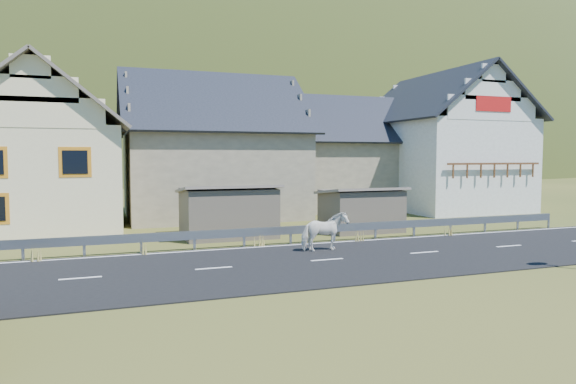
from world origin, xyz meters
name	(u,v)px	position (x,y,z in m)	size (l,w,h in m)	color
ground	(327,261)	(0.00, 0.00, 0.00)	(160.00, 160.00, 0.00)	#363E19
road	(327,260)	(0.00, 0.00, 0.02)	(60.00, 7.00, 0.04)	black
lane_markings	(327,260)	(0.00, 0.00, 0.04)	(60.00, 6.60, 0.01)	silver
guardrail	(291,231)	(0.00, 3.68, 0.56)	(28.10, 0.09, 0.75)	#93969B
shed_left	(228,213)	(-2.00, 6.50, 1.10)	(4.30, 3.30, 2.40)	#665B4A
shed_right	(361,211)	(4.50, 6.00, 1.00)	(3.80, 2.90, 2.20)	#665B4A
house_cream	(44,142)	(-10.00, 12.00, 4.36)	(7.80, 9.80, 8.30)	#F4E5B2
house_stone_a	(212,140)	(-1.00, 15.00, 4.63)	(10.80, 9.80, 8.90)	gray
house_stone_b	(345,148)	(9.00, 17.00, 4.24)	(9.80, 8.80, 8.10)	gray
house_white	(441,136)	(15.00, 14.00, 5.06)	(8.80, 10.80, 9.70)	white
mountain	(139,220)	(5.00, 180.00, -20.00)	(440.00, 280.00, 260.00)	#273613
horse	(324,231)	(0.60, 1.58, 0.79)	(1.77, 0.80, 1.49)	white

